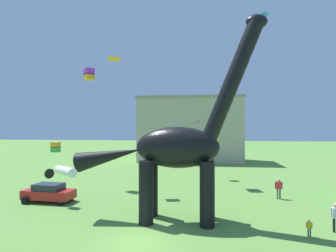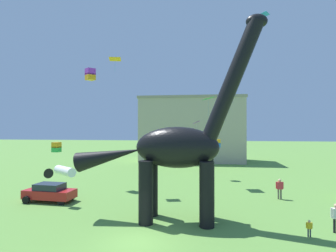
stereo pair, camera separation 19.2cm
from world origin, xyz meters
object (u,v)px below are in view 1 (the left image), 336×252
(person_vendor_side, at_px, (336,215))
(kite_high_right, at_px, (216,143))
(kite_high_left, at_px, (114,59))
(kite_mid_right, at_px, (62,172))
(kite_trailing, at_px, (196,122))
(parked_sedan_left, at_px, (49,192))
(kite_mid_left, at_px, (89,74))
(kite_far_right, at_px, (264,15))
(person_photographer, at_px, (309,226))
(person_strolling_adult, at_px, (279,187))
(dinosaur_sculpture, at_px, (176,147))
(kite_near_high, at_px, (56,147))
(kite_apex, at_px, (207,99))

(person_vendor_side, xyz_separation_m, kite_high_right, (-6.40, 16.95, 3.32))
(kite_high_left, xyz_separation_m, kite_mid_right, (1.95, -14.40, -9.21))
(person_vendor_side, xyz_separation_m, kite_trailing, (-8.40, 2.36, 5.62))
(parked_sedan_left, relative_size, kite_mid_left, 3.35)
(kite_far_right, distance_m, kite_mid_right, 22.33)
(person_photographer, distance_m, kite_high_right, 18.80)
(parked_sedan_left, xyz_separation_m, person_strolling_adult, (19.59, 3.49, 0.27))
(kite_far_right, bearing_deg, kite_high_right, 116.26)
(kite_mid_left, bearing_deg, kite_high_left, -31.86)
(parked_sedan_left, distance_m, person_strolling_adult, 19.90)
(dinosaur_sculpture, bearing_deg, kite_mid_left, 107.76)
(dinosaur_sculpture, distance_m, kite_mid_left, 17.14)
(parked_sedan_left, bearing_deg, kite_near_high, -17.73)
(kite_mid_left, relative_size, kite_high_left, 0.88)
(person_strolling_adult, distance_m, kite_mid_left, 22.64)
(parked_sedan_left, distance_m, person_photographer, 19.76)
(kite_near_high, bearing_deg, kite_far_right, 14.79)
(kite_mid_right, xyz_separation_m, kite_high_right, (8.59, 21.60, 0.29))
(person_strolling_adult, xyz_separation_m, kite_mid_right, (-13.69, -12.49, 3.00))
(person_vendor_side, xyz_separation_m, kite_mid_left, (-20.55, 11.98, 11.20))
(kite_far_right, xyz_separation_m, kite_mid_right, (-12.65, -13.37, -12.63))
(dinosaur_sculpture, xyz_separation_m, kite_apex, (2.25, 12.51, 4.54))
(kite_near_high, relative_size, kite_high_left, 0.56)
(dinosaur_sculpture, xyz_separation_m, kite_high_left, (-7.23, 8.85, 8.33))
(kite_trailing, bearing_deg, kite_far_right, 46.35)
(parked_sedan_left, distance_m, person_vendor_side, 21.34)
(person_photographer, height_order, person_vendor_side, person_vendor_side)
(kite_trailing, bearing_deg, person_vendor_side, -15.72)
(person_photographer, relative_size, kite_apex, 0.47)
(kite_trailing, distance_m, kite_high_left, 13.08)
(person_photographer, height_order, person_strolling_adult, person_strolling_adult)
(kite_far_right, bearing_deg, kite_high_left, 175.99)
(person_strolling_adult, relative_size, kite_trailing, 2.01)
(person_vendor_side, relative_size, kite_mid_right, 1.02)
(kite_trailing, height_order, kite_near_high, kite_trailing)
(parked_sedan_left, bearing_deg, kite_mid_left, 91.52)
(kite_high_left, height_order, kite_high_right, kite_high_left)
(dinosaur_sculpture, relative_size, kite_near_high, 16.61)
(kite_mid_left, distance_m, kite_high_left, 4.38)
(kite_high_right, bearing_deg, kite_far_right, -63.74)
(kite_far_right, height_order, kite_mid_left, kite_far_right)
(kite_mid_left, distance_m, kite_high_right, 16.94)
(person_photographer, xyz_separation_m, kite_mid_left, (-18.71, 12.88, 11.66))
(person_vendor_side, bearing_deg, dinosaur_sculpture, -126.88)
(parked_sedan_left, bearing_deg, kite_trailing, -4.90)
(person_photographer, bearing_deg, kite_high_right, 19.43)
(kite_near_high, relative_size, kite_mid_right, 0.49)
(kite_high_left, bearing_deg, person_photographer, -35.15)
(person_vendor_side, distance_m, kite_high_right, 18.42)
(dinosaur_sculpture, height_order, kite_high_right, dinosaur_sculpture)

